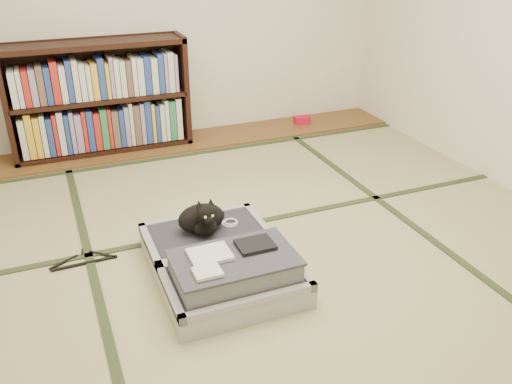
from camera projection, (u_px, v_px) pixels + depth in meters
name	position (u px, v px, depth m)	size (l,w,h in m)	color
floor	(270.00, 255.00, 3.21)	(4.50, 4.50, 0.00)	tan
wood_strip	(182.00, 142.00, 4.87)	(4.00, 0.50, 0.02)	brown
red_item	(302.00, 120.00, 5.28)	(0.15, 0.09, 0.07)	red
tatami_borders	(241.00, 217.00, 3.62)	(4.00, 4.50, 0.01)	#2D381E
bookcase	(100.00, 100.00, 4.51)	(1.47, 0.34, 0.94)	black
suitcase	(223.00, 263.00, 2.96)	(0.71, 0.95, 0.28)	#9E9FA3
cat	(203.00, 219.00, 3.14)	(0.32, 0.32, 0.26)	black
cable_coil	(230.00, 223.00, 3.26)	(0.10, 0.10, 0.02)	white
hanger	(84.00, 261.00, 3.14)	(0.38, 0.18, 0.01)	black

